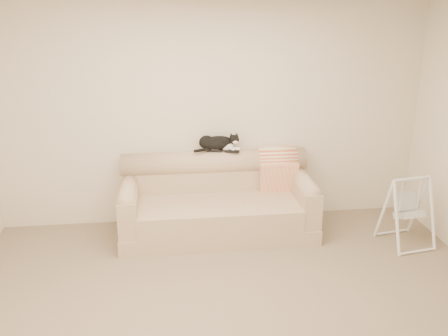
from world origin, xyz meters
name	(u,v)px	position (x,y,z in m)	size (l,w,h in m)	color
ground_plane	(236,313)	(0.00, 0.00, 0.00)	(5.00, 5.00, 0.00)	#796755
room_shell	(237,146)	(0.00, 0.00, 1.53)	(5.04, 4.04, 2.60)	beige
sofa	(217,203)	(0.01, 1.62, 0.35)	(2.20, 0.93, 0.90)	tan
remote_a	(215,150)	(0.01, 1.86, 0.91)	(0.19, 0.08, 0.03)	black
remote_b	(232,151)	(0.21, 1.81, 0.91)	(0.18, 0.10, 0.02)	black
tuxedo_cat	(218,143)	(0.05, 1.86, 1.00)	(0.54, 0.21, 0.21)	black
throw_blanket	(277,163)	(0.76, 1.84, 0.72)	(0.45, 0.38, 0.58)	#D5562C
baby_swing	(408,211)	(2.05, 1.06, 0.39)	(0.55, 0.58, 0.79)	white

